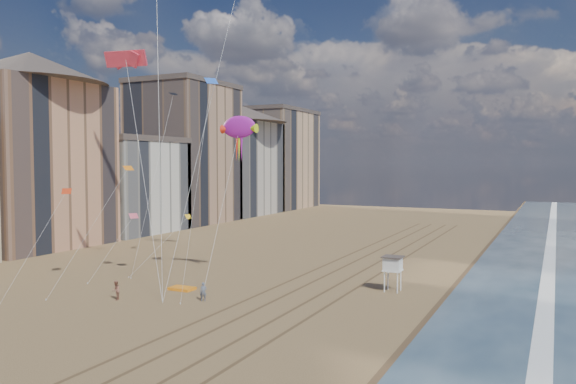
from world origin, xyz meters
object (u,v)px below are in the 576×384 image
object	(u,v)px
kite_flyer_a	(203,292)
show_kite	(239,127)
lifeguard_stand	(393,264)
kite_flyer_b	(116,290)
grounded_kite	(182,288)

from	to	relation	value
kite_flyer_a	show_kite	bearing A→B (deg)	71.46
lifeguard_stand	kite_flyer_b	size ratio (longest dim) A/B	1.92
lifeguard_stand	kite_flyer_b	bearing A→B (deg)	-146.74
kite_flyer_a	kite_flyer_b	distance (m)	7.95
show_kite	kite_flyer_a	xyz separation A→B (m)	(1.40, -8.74, -15.19)
grounded_kite	kite_flyer_a	xyz separation A→B (m)	(4.38, -2.77, 0.70)
grounded_kite	kite_flyer_a	distance (m)	5.23
show_kite	grounded_kite	bearing A→B (deg)	-116.47
kite_flyer_b	grounded_kite	bearing A→B (deg)	115.54
lifeguard_stand	grounded_kite	size ratio (longest dim) A/B	1.43
show_kite	kite_flyer_a	size ratio (longest dim) A/B	10.95
lifeguard_stand	grounded_kite	distance (m)	20.57
lifeguard_stand	kite_flyer_a	bearing A→B (deg)	-142.33
show_kite	kite_flyer_b	size ratio (longest dim) A/B	10.36
grounded_kite	lifeguard_stand	bearing A→B (deg)	24.12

